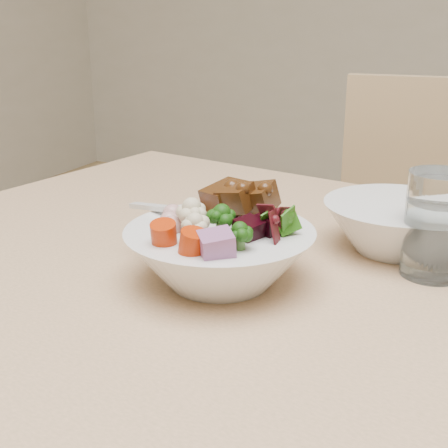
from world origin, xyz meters
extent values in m
cylinder|color=#DBAC81|center=(-0.58, 0.62, 0.33)|extent=(0.06, 0.06, 0.66)
cube|color=tan|center=(-0.09, 0.72, 0.42)|extent=(0.43, 0.43, 0.04)
cube|color=tan|center=(-0.11, 0.90, 0.63)|extent=(0.39, 0.07, 0.43)
cylinder|color=tan|center=(-0.27, 0.86, 0.20)|extent=(0.03, 0.03, 0.40)
sphere|color=black|center=(-0.24, 0.19, 0.76)|extent=(0.03, 0.03, 0.03)
sphere|color=beige|center=(-0.27, 0.19, 0.77)|extent=(0.03, 0.03, 0.03)
cube|color=black|center=(-0.20, 0.22, 0.76)|extent=(0.03, 0.03, 0.02)
cube|color=#8B5485|center=(-0.22, 0.14, 0.76)|extent=(0.04, 0.04, 0.03)
cylinder|color=red|center=(-0.28, 0.15, 0.76)|extent=(0.03, 0.03, 0.03)
sphere|color=tan|center=(-0.30, 0.20, 0.76)|extent=(0.02, 0.02, 0.02)
ellipsoid|color=silver|center=(-0.31, 0.22, 0.75)|extent=(0.04, 0.04, 0.01)
cube|color=silver|center=(-0.35, 0.23, 0.76)|extent=(0.06, 0.03, 0.02)
cylinder|color=white|center=(-0.06, 0.31, 0.75)|extent=(0.06, 0.06, 0.11)
cylinder|color=white|center=(-0.06, 0.31, 0.74)|extent=(0.05, 0.05, 0.07)
camera|label=1|loc=(0.00, -0.31, 0.96)|focal=50.00mm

